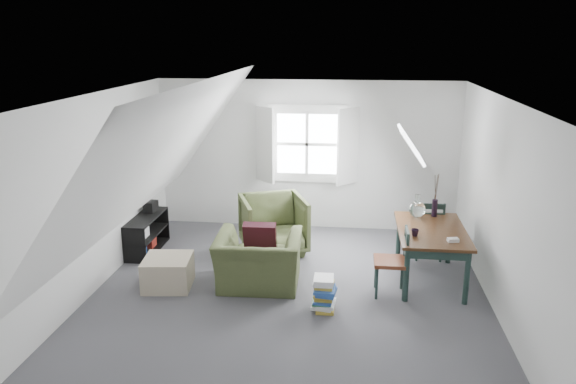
# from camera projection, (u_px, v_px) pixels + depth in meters

# --- Properties ---
(floor) EXTENTS (5.50, 5.50, 0.00)m
(floor) POSITION_uv_depth(u_px,v_px,m) (288.00, 297.00, 7.10)
(floor) COLOR #48474C
(floor) RESTS_ON ground
(ceiling) EXTENTS (5.50, 5.50, 0.00)m
(ceiling) POSITION_uv_depth(u_px,v_px,m) (288.00, 98.00, 6.42)
(ceiling) COLOR white
(ceiling) RESTS_ON wall_back
(wall_back) EXTENTS (5.00, 0.00, 5.00)m
(wall_back) POSITION_uv_depth(u_px,v_px,m) (307.00, 155.00, 9.39)
(wall_back) COLOR silver
(wall_back) RESTS_ON ground
(wall_front) EXTENTS (5.00, 0.00, 5.00)m
(wall_front) POSITION_uv_depth(u_px,v_px,m) (245.00, 309.00, 4.13)
(wall_front) COLOR silver
(wall_front) RESTS_ON ground
(wall_left) EXTENTS (0.00, 5.50, 5.50)m
(wall_left) POSITION_uv_depth(u_px,v_px,m) (91.00, 196.00, 7.04)
(wall_left) COLOR silver
(wall_left) RESTS_ON ground
(wall_right) EXTENTS (0.00, 5.50, 5.50)m
(wall_right) POSITION_uv_depth(u_px,v_px,m) (503.00, 210.00, 6.48)
(wall_right) COLOR silver
(wall_right) RESTS_ON ground
(slope_left) EXTENTS (3.19, 5.50, 4.48)m
(slope_left) POSITION_uv_depth(u_px,v_px,m) (161.00, 157.00, 6.79)
(slope_left) COLOR white
(slope_left) RESTS_ON wall_left
(slope_right) EXTENTS (3.19, 5.50, 4.48)m
(slope_right) POSITION_uv_depth(u_px,v_px,m) (422.00, 163.00, 6.45)
(slope_right) COLOR white
(slope_right) RESTS_ON wall_right
(dormer_window) EXTENTS (1.71, 0.35, 1.30)m
(dormer_window) POSITION_uv_depth(u_px,v_px,m) (307.00, 145.00, 9.27)
(dormer_window) COLOR white
(dormer_window) RESTS_ON wall_back
(skylight) EXTENTS (0.35, 0.75, 0.47)m
(skylight) POSITION_uv_depth(u_px,v_px,m) (411.00, 145.00, 7.70)
(skylight) COLOR white
(skylight) RESTS_ON slope_right
(armchair_near) EXTENTS (1.12, 0.98, 0.71)m
(armchair_near) POSITION_uv_depth(u_px,v_px,m) (259.00, 286.00, 7.41)
(armchair_near) COLOR #404A25
(armchair_near) RESTS_ON floor
(armchair_far) EXTENTS (1.20, 1.22, 0.86)m
(armchair_far) POSITION_uv_depth(u_px,v_px,m) (274.00, 251.00, 8.61)
(armchair_far) COLOR #404A25
(armchair_far) RESTS_ON floor
(throw_pillow) EXTENTS (0.44, 0.26, 0.45)m
(throw_pillow) POSITION_uv_depth(u_px,v_px,m) (260.00, 238.00, 7.38)
(throw_pillow) COLOR #3D101B
(throw_pillow) RESTS_ON armchair_near
(ottoman) EXTENTS (0.66, 0.66, 0.40)m
(ottoman) POSITION_uv_depth(u_px,v_px,m) (168.00, 272.00, 7.35)
(ottoman) COLOR tan
(ottoman) RESTS_ON floor
(dining_table) EXTENTS (0.88, 1.47, 0.73)m
(dining_table) POSITION_uv_depth(u_px,v_px,m) (431.00, 236.00, 7.41)
(dining_table) COLOR #351F11
(dining_table) RESTS_ON floor
(demijohn) EXTENTS (0.23, 0.23, 0.33)m
(demijohn) POSITION_uv_depth(u_px,v_px,m) (417.00, 209.00, 7.80)
(demijohn) COLOR silver
(demijohn) RESTS_ON dining_table
(vase_twigs) EXTENTS (0.08, 0.09, 0.61)m
(vase_twigs) POSITION_uv_depth(u_px,v_px,m) (435.00, 207.00, 7.86)
(vase_twigs) COLOR black
(vase_twigs) RESTS_ON dining_table
(cup) EXTENTS (0.12, 0.12, 0.09)m
(cup) POSITION_uv_depth(u_px,v_px,m) (415.00, 236.00, 7.13)
(cup) COLOR black
(cup) RESTS_ON dining_table
(paper_box) EXTENTS (0.15, 0.11, 0.04)m
(paper_box) POSITION_uv_depth(u_px,v_px,m) (453.00, 240.00, 6.93)
(paper_box) COLOR white
(paper_box) RESTS_ON dining_table
(dining_chair_far) EXTENTS (0.42, 0.42, 0.89)m
(dining_chair_far) POSITION_uv_depth(u_px,v_px,m) (429.00, 228.00, 8.22)
(dining_chair_far) COLOR #5B2916
(dining_chair_far) RESTS_ON floor
(dining_chair_near) EXTENTS (0.41, 0.41, 0.88)m
(dining_chair_near) POSITION_uv_depth(u_px,v_px,m) (393.00, 261.00, 7.06)
(dining_chair_near) COLOR #5B2916
(dining_chair_near) RESTS_ON floor
(media_shelf) EXTENTS (0.35, 1.06, 0.55)m
(media_shelf) POSITION_uv_depth(u_px,v_px,m) (146.00, 236.00, 8.53)
(media_shelf) COLOR black
(media_shelf) RESTS_ON floor
(electronics_box) EXTENTS (0.19, 0.24, 0.18)m
(electronics_box) POSITION_uv_depth(u_px,v_px,m) (151.00, 207.00, 8.71)
(electronics_box) COLOR black
(electronics_box) RESTS_ON media_shelf
(magazine_stack) EXTENTS (0.31, 0.37, 0.41)m
(magazine_stack) POSITION_uv_depth(u_px,v_px,m) (324.00, 294.00, 6.72)
(magazine_stack) COLOR #B29933
(magazine_stack) RESTS_ON floor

